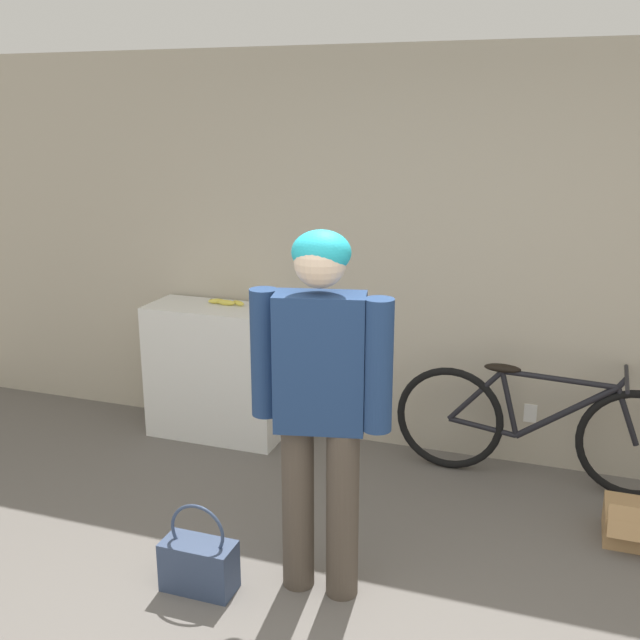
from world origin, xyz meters
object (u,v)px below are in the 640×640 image
at_px(banana, 226,302).
at_px(handbag, 199,563).
at_px(person, 320,390).
at_px(bicycle, 539,428).

height_order(banana, handbag, banana).
height_order(person, bicycle, person).
relative_size(bicycle, handbag, 3.95).
distance_m(bicycle, handbag, 2.19).
xyz_separation_m(bicycle, banana, (-2.11, 0.08, 0.59)).
bearing_deg(bicycle, handbag, -129.78).
height_order(bicycle, banana, banana).
xyz_separation_m(person, bicycle, (0.90, 1.44, -0.65)).
bearing_deg(banana, handbag, -68.76).
height_order(bicycle, handbag, bicycle).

